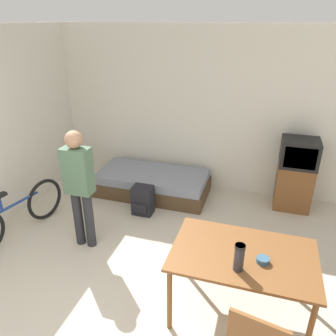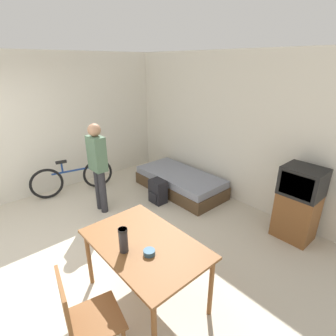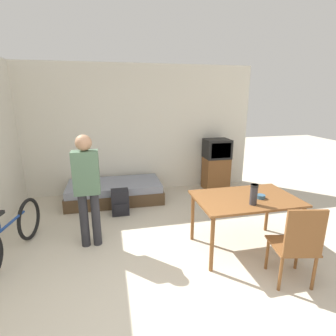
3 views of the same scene
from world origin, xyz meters
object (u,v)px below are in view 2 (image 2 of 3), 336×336
object	(u,v)px
daybed	(180,182)
person_standing	(98,163)
bicycle	(73,178)
mate_bowl	(149,252)
dining_table	(145,249)
tv	(298,203)
thermos_flask	(123,239)
wooden_chair	(81,317)
backpack	(158,191)

from	to	relation	value
daybed	person_standing	bearing A→B (deg)	-103.45
bicycle	mate_bowl	distance (m)	3.30
bicycle	person_standing	bearing A→B (deg)	5.21
dining_table	tv	bearing A→B (deg)	76.03
tv	person_standing	bearing A→B (deg)	-145.69
daybed	thermos_flask	bearing A→B (deg)	-55.22
daybed	wooden_chair	xyz separation A→B (m)	(1.86, -2.95, 0.34)
tv	dining_table	size ratio (longest dim) A/B	0.85
mate_bowl	backpack	bearing A→B (deg)	138.76
wooden_chair	person_standing	bearing A→B (deg)	148.68
dining_table	wooden_chair	bearing A→B (deg)	-76.91
dining_table	wooden_chair	world-z (taller)	wooden_chair
daybed	person_standing	xyz separation A→B (m)	(-0.38, -1.59, 0.73)
dining_table	backpack	size ratio (longest dim) A/B	2.94
wooden_chair	dining_table	bearing A→B (deg)	103.09
backpack	dining_table	bearing A→B (deg)	-42.82
bicycle	mate_bowl	size ratio (longest dim) A/B	13.74
thermos_flask	mate_bowl	distance (m)	0.28
person_standing	tv	bearing A→B (deg)	34.31
tv	daybed	bearing A→B (deg)	-174.52
wooden_chair	backpack	bearing A→B (deg)	127.96
tv	thermos_flask	xyz separation A→B (m)	(-0.62, -2.59, 0.32)
person_standing	dining_table	bearing A→B (deg)	-15.09
tv	dining_table	bearing A→B (deg)	-103.97
wooden_chair	thermos_flask	world-z (taller)	thermos_flask
bicycle	thermos_flask	distance (m)	3.16
wooden_chair	thermos_flask	distance (m)	0.72
daybed	wooden_chair	world-z (taller)	wooden_chair
tv	mate_bowl	bearing A→B (deg)	-99.62
wooden_chair	bicycle	bearing A→B (deg)	158.54
bicycle	dining_table	bearing A→B (deg)	-8.62
wooden_chair	mate_bowl	size ratio (longest dim) A/B	8.36
mate_bowl	tv	bearing A→B (deg)	80.38
dining_table	thermos_flask	distance (m)	0.32
dining_table	thermos_flask	xyz separation A→B (m)	(-0.03, -0.23, 0.22)
dining_table	thermos_flask	world-z (taller)	thermos_flask
wooden_chair	person_standing	size ratio (longest dim) A/B	0.61
dining_table	daybed	bearing A→B (deg)	128.08
dining_table	bicycle	bearing A→B (deg)	171.38
dining_table	bicycle	size ratio (longest dim) A/B	0.84
tv	dining_table	world-z (taller)	tv
wooden_chair	bicycle	size ratio (longest dim) A/B	0.61
tv	wooden_chair	bearing A→B (deg)	-97.15
daybed	dining_table	size ratio (longest dim) A/B	1.39
dining_table	mate_bowl	xyz separation A→B (m)	(0.17, -0.07, 0.11)
daybed	dining_table	distance (m)	2.76
dining_table	thermos_flask	bearing A→B (deg)	-97.46
backpack	bicycle	bearing A→B (deg)	-144.83
wooden_chair	mate_bowl	bearing A→B (deg)	91.11
dining_table	backpack	world-z (taller)	dining_table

